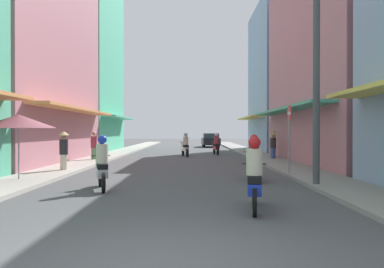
{
  "coord_description": "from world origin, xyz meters",
  "views": [
    {
      "loc": [
        0.56,
        -4.49,
        1.7
      ],
      "look_at": [
        0.56,
        16.63,
        1.52
      ],
      "focal_mm": 35.04,
      "sensor_mm": 36.0,
      "label": 1
    }
  ],
  "objects": [
    {
      "name": "sidewalk_left",
      "position": [
        -4.97,
        20.99,
        0.06
      ],
      "size": [
        1.92,
        57.97,
        0.12
      ],
      "primitive_type": "cube",
      "color": "#ADA89E",
      "rests_on": "ground"
    },
    {
      "name": "pedestrian_far",
      "position": [
        -4.91,
        16.34,
        0.83
      ],
      "size": [
        0.34,
        0.34,
        1.65
      ],
      "color": "#598C59",
      "rests_on": "ground"
    },
    {
      "name": "pedestrian_foreground",
      "position": [
        -4.66,
        10.71,
        0.95
      ],
      "size": [
        0.44,
        0.44,
        1.68
      ],
      "color": "beige",
      "rests_on": "ground"
    },
    {
      "name": "motorbike_white",
      "position": [
        0.1,
        20.2,
        0.7
      ],
      "size": [
        0.66,
        1.78,
        1.58
      ],
      "color": "black",
      "rests_on": "ground"
    },
    {
      "name": "motorbike_silver",
      "position": [
        -2.05,
        6.28,
        0.7
      ],
      "size": [
        0.73,
        1.75,
        1.58
      ],
      "color": "black",
      "rests_on": "ground"
    },
    {
      "name": "parked_car",
      "position": [
        2.53,
        35.14,
        0.74
      ],
      "size": [
        1.88,
        4.15,
        1.45
      ],
      "color": "black",
      "rests_on": "ground"
    },
    {
      "name": "building_right_mid",
      "position": [
        8.93,
        15.08,
        5.52
      ],
      "size": [
        7.05,
        13.13,
        11.06
      ],
      "color": "#B7727F",
      "rests_on": "ground"
    },
    {
      "name": "pedestrian_midway",
      "position": [
        5.52,
        18.39,
        0.99
      ],
      "size": [
        0.44,
        0.44,
        1.76
      ],
      "color": "#598C59",
      "rests_on": "ground"
    },
    {
      "name": "sidewalk_right",
      "position": [
        4.97,
        20.99,
        0.06
      ],
      "size": [
        1.92,
        57.97,
        0.12
      ],
      "primitive_type": "cube",
      "color": "gray",
      "rests_on": "ground"
    },
    {
      "name": "motorbike_maroon",
      "position": [
        2.27,
        22.05,
        0.7
      ],
      "size": [
        0.55,
        1.8,
        1.58
      ],
      "color": "black",
      "rests_on": "ground"
    },
    {
      "name": "utility_pole",
      "position": [
        4.27,
        6.66,
        3.63
      ],
      "size": [
        0.2,
        1.2,
        7.11
      ],
      "color": "#4C4C4F",
      "rests_on": "ground"
    },
    {
      "name": "building_left_far",
      "position": [
        -8.93,
        26.41,
        7.19
      ],
      "size": [
        7.05,
        9.33,
        14.38
      ],
      "color": "#4CB28C",
      "rests_on": "ground"
    },
    {
      "name": "ground_plane",
      "position": [
        0.0,
        20.99,
        0.0
      ],
      "size": [
        109.94,
        109.94,
        0.0
      ],
      "primitive_type": "plane",
      "color": "#4C4C4F"
    },
    {
      "name": "motorbike_blue",
      "position": [
        1.89,
        3.47,
        0.7
      ],
      "size": [
        0.57,
        1.8,
        1.58
      ],
      "color": "black",
      "rests_on": "ground"
    },
    {
      "name": "pedestrian_crossing",
      "position": [
        5.23,
        17.03,
        0.92
      ],
      "size": [
        0.44,
        0.44,
        1.62
      ],
      "color": "#334C8C",
      "rests_on": "ground"
    },
    {
      "name": "motorbike_red",
      "position": [
        2.66,
        8.33,
        0.7
      ],
      "size": [
        0.55,
        1.81,
        1.58
      ],
      "color": "black",
      "rests_on": "ground"
    },
    {
      "name": "vendor_umbrella",
      "position": [
        -5.12,
        7.76,
        2.01
      ],
      "size": [
        2.39,
        2.39,
        2.24
      ],
      "color": "#99999E",
      "rests_on": "ground"
    },
    {
      "name": "building_right_far",
      "position": [
        8.93,
        26.88,
        6.04
      ],
      "size": [
        7.05,
        9.0,
        12.1
      ],
      "color": "#8CA5CC",
      "rests_on": "ground"
    },
    {
      "name": "street_sign_no_entry",
      "position": [
        4.17,
        9.35,
        1.72
      ],
      "size": [
        0.07,
        0.6,
        2.65
      ],
      "color": "gray",
      "rests_on": "ground"
    }
  ]
}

